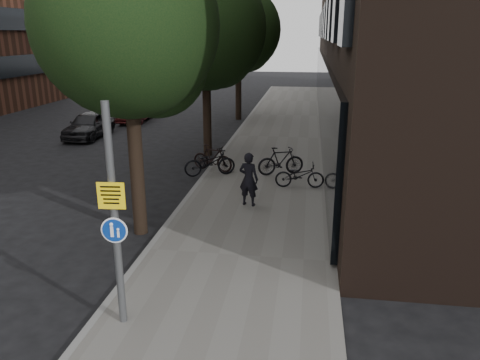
% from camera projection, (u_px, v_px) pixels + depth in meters
% --- Properties ---
extents(ground, '(120.00, 120.00, 0.00)m').
position_uv_depth(ground, '(196.00, 348.00, 7.94)').
color(ground, black).
rests_on(ground, ground).
extents(sidewalk, '(4.50, 60.00, 0.12)m').
position_uv_depth(sidewalk, '(266.00, 176.00, 17.33)').
color(sidewalk, '#64625D').
rests_on(sidewalk, ground).
extents(curb_edge, '(0.15, 60.00, 0.13)m').
position_uv_depth(curb_edge, '(207.00, 173.00, 17.64)').
color(curb_edge, slate).
rests_on(curb_edge, ground).
extents(street_tree_near, '(4.40, 4.40, 7.50)m').
position_uv_depth(street_tree_near, '(132.00, 33.00, 11.15)').
color(street_tree_near, black).
rests_on(street_tree_near, ground).
extents(street_tree_mid, '(5.00, 5.00, 7.80)m').
position_uv_depth(street_tree_mid, '(208.00, 33.00, 19.16)').
color(street_tree_mid, black).
rests_on(street_tree_mid, ground).
extents(street_tree_far, '(5.00, 5.00, 7.80)m').
position_uv_depth(street_tree_far, '(240.00, 33.00, 27.66)').
color(street_tree_far, black).
rests_on(street_tree_far, ground).
extents(signpost, '(0.46, 0.13, 3.98)m').
position_uv_depth(signpost, '(115.00, 218.00, 7.90)').
color(signpost, '#595B5E').
rests_on(signpost, sidewalk).
extents(pedestrian, '(0.67, 0.52, 1.64)m').
position_uv_depth(pedestrian, '(249.00, 179.00, 13.99)').
color(pedestrian, black).
rests_on(pedestrian, sidewalk).
extents(parked_bike_facade_near, '(1.68, 0.69, 0.86)m').
position_uv_depth(parked_bike_facade_near, '(300.00, 175.00, 15.72)').
color(parked_bike_facade_near, black).
rests_on(parked_bike_facade_near, sidewalk).
extents(parked_bike_facade_far, '(1.80, 1.09, 1.04)m').
position_uv_depth(parked_bike_facade_far, '(281.00, 161.00, 17.13)').
color(parked_bike_facade_far, black).
rests_on(parked_bike_facade_far, sidewalk).
extents(parked_bike_curb_near, '(1.98, 1.36, 0.99)m').
position_uv_depth(parked_bike_curb_near, '(210.00, 162.00, 17.03)').
color(parked_bike_curb_near, black).
rests_on(parked_bike_curb_near, sidewalk).
extents(parked_bike_curb_far, '(1.73, 0.99, 1.00)m').
position_uv_depth(parked_bike_curb_far, '(213.00, 158.00, 17.62)').
color(parked_bike_curb_far, black).
rests_on(parked_bike_curb_far, sidewalk).
extents(parked_car_near, '(1.61, 3.87, 1.31)m').
position_uv_depth(parked_car_near, '(89.00, 125.00, 23.81)').
color(parked_car_near, black).
rests_on(parked_car_near, ground).
extents(parked_car_mid, '(1.55, 3.93, 1.27)m').
position_uv_depth(parked_car_mid, '(136.00, 111.00, 28.26)').
color(parked_car_mid, '#521717').
rests_on(parked_car_mid, ground).
extents(parked_car_far, '(1.55, 3.70, 1.07)m').
position_uv_depth(parked_car_far, '(158.00, 101.00, 33.19)').
color(parked_car_far, '#1A1D2F').
rests_on(parked_car_far, ground).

